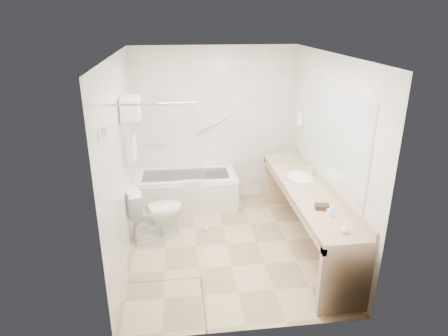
{
  "coord_description": "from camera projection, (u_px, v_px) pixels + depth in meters",
  "views": [
    {
      "loc": [
        -0.61,
        -4.66,
        2.93
      ],
      "look_at": [
        0.0,
        0.3,
        1.0
      ],
      "focal_mm": 32.0,
      "sensor_mm": 36.0,
      "label": 1
    }
  ],
  "objects": [
    {
      "name": "water_bottle_left",
      "position": [
        283.0,
        152.0,
        6.13
      ],
      "size": [
        0.06,
        0.06,
        0.21
      ],
      "rotation": [
        0.0,
        0.0,
        -0.02
      ],
      "color": "silver",
      "rests_on": "vanity_counter"
    },
    {
      "name": "vanity_counter",
      "position": [
        306.0,
        203.0,
        5.19
      ],
      "size": [
        0.55,
        2.7,
        0.95
      ],
      "color": "tan",
      "rests_on": "floor"
    },
    {
      "name": "sink",
      "position": [
        300.0,
        178.0,
        5.5
      ],
      "size": [
        0.4,
        0.52,
        0.14
      ],
      "primitive_type": "ellipsoid",
      "color": "white",
      "rests_on": "vanity_counter"
    },
    {
      "name": "wall_right",
      "position": [
        327.0,
        154.0,
        5.14
      ],
      "size": [
        0.1,
        3.2,
        2.5
      ],
      "primitive_type": "cube",
      "color": "silver",
      "rests_on": "ground"
    },
    {
      "name": "wall_front",
      "position": [
        250.0,
        219.0,
        3.51
      ],
      "size": [
        2.6,
        0.1,
        2.5
      ],
      "primitive_type": "cube",
      "color": "silver",
      "rests_on": "ground"
    },
    {
      "name": "water_bottle_mid",
      "position": [
        278.0,
        157.0,
        5.93
      ],
      "size": [
        0.07,
        0.07,
        0.22
      ],
      "rotation": [
        0.0,
        0.0,
        -0.21
      ],
      "color": "silver",
      "rests_on": "vanity_counter"
    },
    {
      "name": "drinking_glass_far",
      "position": [
        288.0,
        175.0,
        5.38
      ],
      "size": [
        0.09,
        0.09,
        0.1
      ],
      "primitive_type": "cylinder",
      "rotation": [
        0.0,
        0.0,
        0.27
      ],
      "color": "silver",
      "rests_on": "vanity_counter"
    },
    {
      "name": "bathtub",
      "position": [
        186.0,
        190.0,
        6.43
      ],
      "size": [
        1.6,
        0.73,
        0.59
      ],
      "color": "white",
      "rests_on": "floor"
    },
    {
      "name": "shower_enclosure",
      "position": [
        178.0,
        207.0,
        4.13
      ],
      "size": [
        0.96,
        0.91,
        2.11
      ],
      "color": "silver",
      "rests_on": "floor"
    },
    {
      "name": "toilet",
      "position": [
        155.0,
        212.0,
        5.49
      ],
      "size": [
        0.89,
        0.67,
        0.77
      ],
      "primitive_type": "imported",
      "rotation": [
        0.0,
        0.0,
        1.89
      ],
      "color": "white",
      "rests_on": "floor"
    },
    {
      "name": "ceiling",
      "position": [
        227.0,
        55.0,
        4.54
      ],
      "size": [
        2.6,
        3.2,
        0.1
      ],
      "primitive_type": "cube",
      "color": "white",
      "rests_on": "wall_back"
    },
    {
      "name": "amenity_basket",
      "position": [
        322.0,
        207.0,
        4.56
      ],
      "size": [
        0.18,
        0.14,
        0.05
      ],
      "primitive_type": "cube",
      "rotation": [
        0.0,
        0.0,
        -0.21
      ],
      "color": "#412917",
      "rests_on": "vanity_counter"
    },
    {
      "name": "wall_left",
      "position": [
        121.0,
        162.0,
        4.85
      ],
      "size": [
        0.1,
        3.2,
        2.5
      ],
      "primitive_type": "cube",
      "color": "silver",
      "rests_on": "ground"
    },
    {
      "name": "soap_bottle_b",
      "position": [
        345.0,
        229.0,
        4.05
      ],
      "size": [
        0.11,
        0.13,
        0.09
      ],
      "primitive_type": "imported",
      "rotation": [
        0.0,
        0.0,
        0.31
      ],
      "color": "white",
      "rests_on": "vanity_counter"
    },
    {
      "name": "soap_bottle_a",
      "position": [
        330.0,
        214.0,
        4.4
      ],
      "size": [
        0.08,
        0.13,
        0.06
      ],
      "primitive_type": "imported",
      "rotation": [
        0.0,
        0.0,
        0.19
      ],
      "color": "white",
      "rests_on": "vanity_counter"
    },
    {
      "name": "wall_back",
      "position": [
        214.0,
        125.0,
        6.47
      ],
      "size": [
        2.6,
        0.1,
        2.5
      ],
      "primitive_type": "cube",
      "color": "silver",
      "rests_on": "ground"
    },
    {
      "name": "towel_shelf",
      "position": [
        131.0,
        115.0,
        5.0
      ],
      "size": [
        0.24,
        0.55,
        0.81
      ],
      "color": "silver",
      "rests_on": "wall_left"
    },
    {
      "name": "floor",
      "position": [
        227.0,
        244.0,
        5.44
      ],
      "size": [
        3.2,
        3.2,
        0.0
      ],
      "primitive_type": "plane",
      "color": "tan",
      "rests_on": "ground"
    },
    {
      "name": "hairdryer_unit",
      "position": [
        300.0,
        119.0,
        6.03
      ],
      "size": [
        0.08,
        0.1,
        0.18
      ],
      "primitive_type": "cube",
      "color": "white",
      "rests_on": "wall_right"
    },
    {
      "name": "water_bottle_right",
      "position": [
        289.0,
        157.0,
        5.93
      ],
      "size": [
        0.07,
        0.07,
        0.22
      ],
      "rotation": [
        0.0,
        0.0,
        -0.24
      ],
      "color": "silver",
      "rests_on": "vanity_counter"
    },
    {
      "name": "grab_bar_short",
      "position": [
        156.0,
        146.0,
        6.44
      ],
      "size": [
        0.4,
        0.03,
        0.03
      ],
      "primitive_type": "cylinder",
      "rotation": [
        0.0,
        1.57,
        0.0
      ],
      "color": "silver",
      "rests_on": "wall_back"
    },
    {
      "name": "grab_bar_long",
      "position": [
        211.0,
        126.0,
        6.43
      ],
      "size": [
        0.53,
        0.03,
        0.33
      ],
      "primitive_type": "cylinder",
      "rotation": [
        0.0,
        1.05,
        0.0
      ],
      "color": "silver",
      "rests_on": "wall_back"
    },
    {
      "name": "faucet",
      "position": [
        311.0,
        170.0,
        5.48
      ],
      "size": [
        0.03,
        0.03,
        0.14
      ],
      "primitive_type": "cylinder",
      "color": "silver",
      "rests_on": "vanity_counter"
    },
    {
      "name": "mirror",
      "position": [
        333.0,
        135.0,
        4.89
      ],
      "size": [
        0.02,
        2.0,
        1.2
      ],
      "primitive_type": "cube",
      "color": "silver",
      "rests_on": "wall_right"
    },
    {
      "name": "drinking_glass_near",
      "position": [
        282.0,
        168.0,
        5.66
      ],
      "size": [
        0.08,
        0.08,
        0.09
      ],
      "primitive_type": "cylinder",
      "rotation": [
        0.0,
        0.0,
        0.06
      ],
      "color": "silver",
      "rests_on": "vanity_counter"
    }
  ]
}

